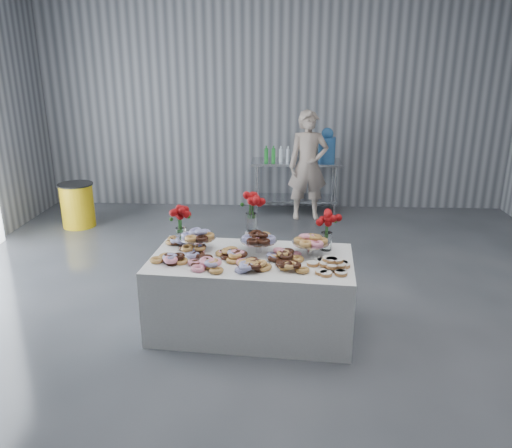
{
  "coord_description": "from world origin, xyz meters",
  "views": [
    {
      "loc": [
        0.1,
        -4.17,
        2.55
      ],
      "look_at": [
        -0.14,
        0.6,
        0.95
      ],
      "focal_mm": 35.0,
      "sensor_mm": 36.0,
      "label": 1
    }
  ],
  "objects_px": {
    "prep_table": "(296,177)",
    "water_jug": "(327,146)",
    "display_table": "(252,294)",
    "person": "(308,166)",
    "trash_barrel": "(77,205)"
  },
  "relations": [
    {
      "from": "display_table",
      "to": "person",
      "type": "xyz_separation_m",
      "value": [
        0.71,
        3.61,
        0.51
      ]
    },
    {
      "from": "prep_table",
      "to": "water_jug",
      "type": "height_order",
      "value": "water_jug"
    },
    {
      "from": "person",
      "to": "trash_barrel",
      "type": "relative_size",
      "value": 2.55
    },
    {
      "from": "trash_barrel",
      "to": "display_table",
      "type": "bearing_deg",
      "value": -45.8
    },
    {
      "from": "water_jug",
      "to": "person",
      "type": "xyz_separation_m",
      "value": [
        -0.31,
        -0.3,
        -0.27
      ]
    },
    {
      "from": "prep_table",
      "to": "water_jug",
      "type": "distance_m",
      "value": 0.73
    },
    {
      "from": "display_table",
      "to": "prep_table",
      "type": "relative_size",
      "value": 1.27
    },
    {
      "from": "display_table",
      "to": "trash_barrel",
      "type": "bearing_deg",
      "value": 134.2
    },
    {
      "from": "prep_table",
      "to": "water_jug",
      "type": "relative_size",
      "value": 2.71
    },
    {
      "from": "prep_table",
      "to": "trash_barrel",
      "type": "xyz_separation_m",
      "value": [
        -3.43,
        -0.92,
        -0.27
      ]
    },
    {
      "from": "display_table",
      "to": "water_jug",
      "type": "distance_m",
      "value": 4.11
    },
    {
      "from": "display_table",
      "to": "water_jug",
      "type": "bearing_deg",
      "value": 75.34
    },
    {
      "from": "prep_table",
      "to": "water_jug",
      "type": "bearing_deg",
      "value": -0.0
    },
    {
      "from": "trash_barrel",
      "to": "water_jug",
      "type": "bearing_deg",
      "value": 13.11
    },
    {
      "from": "display_table",
      "to": "person",
      "type": "bearing_deg",
      "value": 78.9
    }
  ]
}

